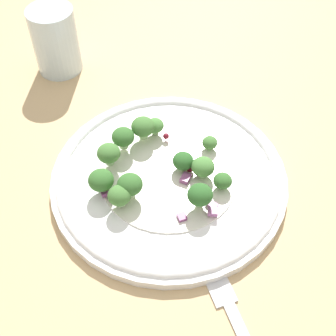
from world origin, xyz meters
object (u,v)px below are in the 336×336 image
Objects in this scene: water_glass at (55,41)px; broccoli_floret_0 at (200,195)px; broccoli_floret_1 at (183,161)px; plate at (168,178)px; broccoli_floret_2 at (101,181)px.

broccoli_floret_0 is at bearing 106.02° from water_glass.
water_glass is (9.68, -26.60, 2.12)cm from broccoli_floret_1.
broccoli_floret_2 is at bearing -2.98° from plate.
broccoli_floret_2 is at bearing -31.94° from broccoli_floret_0.
water_glass reaches higher than broccoli_floret_0.
broccoli_floret_0 reaches higher than plate.
broccoli_floret_0 is 33.84cm from water_glass.
broccoli_floret_2 is (8.02, -0.42, 2.46)cm from plate.
broccoli_floret_1 is at bearing -93.32° from broccoli_floret_0.
plate is 11.02× the size of broccoli_floret_1.
broccoli_floret_1 is at bearing -172.43° from plate.
broccoli_floret_0 is 1.12× the size of broccoli_floret_1.
water_glass is at bearing -73.98° from broccoli_floret_0.
broccoli_floret_1 is 0.26× the size of water_glass.
water_glass is (-0.38, -26.45, 1.60)cm from broccoli_floret_2.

